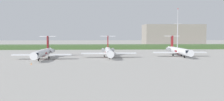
# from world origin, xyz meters

# --- Properties ---
(ground_plane) EXTENTS (500.00, 500.00, 0.00)m
(ground_plane) POSITION_xyz_m (0.00, 30.00, 0.00)
(ground_plane) COLOR #9E9B96
(grass_berm) EXTENTS (320.00, 20.00, 2.49)m
(grass_berm) POSITION_xyz_m (0.00, 72.08, 1.25)
(grass_berm) COLOR #426033
(grass_berm) RESTS_ON ground
(regional_jet_nearest) EXTENTS (22.81, 31.00, 9.00)m
(regional_jet_nearest) POSITION_xyz_m (-27.41, 3.51, 2.54)
(regional_jet_nearest) COLOR silver
(regional_jet_nearest) RESTS_ON ground
(regional_jet_second) EXTENTS (22.81, 31.00, 9.00)m
(regional_jet_second) POSITION_xyz_m (-1.25, 9.51, 2.54)
(regional_jet_second) COLOR silver
(regional_jet_second) RESTS_ON ground
(regional_jet_third) EXTENTS (22.81, 31.00, 9.00)m
(regional_jet_third) POSITION_xyz_m (29.66, 13.01, 2.54)
(regional_jet_third) COLOR silver
(regional_jet_third) RESTS_ON ground
(antenna_mast) EXTENTS (4.40, 0.50, 23.46)m
(antenna_mast) POSITION_xyz_m (37.25, 39.57, 9.73)
(antenna_mast) COLOR #B2B2B7
(antenna_mast) RESTS_ON ground
(distant_hangar) EXTENTS (46.89, 22.29, 17.13)m
(distant_hangar) POSITION_xyz_m (54.85, 110.79, 8.57)
(distant_hangar) COLOR gray
(distant_hangar) RESTS_ON ground
(safety_cone_front_marker) EXTENTS (0.44, 0.44, 0.55)m
(safety_cone_front_marker) POSITION_xyz_m (-27.45, -15.00, 0.28)
(safety_cone_front_marker) COLOR orange
(safety_cone_front_marker) RESTS_ON ground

